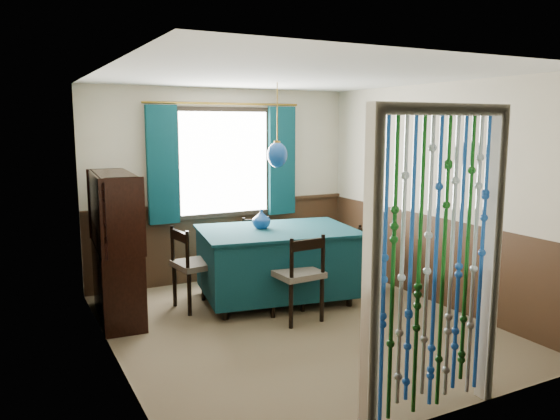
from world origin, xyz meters
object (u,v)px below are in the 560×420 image
chair_left (193,265)px  chair_right (357,258)px  dining_table (277,260)px  pendant_lamp (277,154)px  vase_table (261,220)px  chair_near (299,275)px  sideboard (116,267)px  vase_sideboard (115,233)px  chair_far (259,249)px  bowl_shelf (126,221)px

chair_left → chair_right: bearing=72.5°
dining_table → pendant_lamp: size_ratio=2.06×
vase_table → chair_right: bearing=-14.3°
chair_near → sideboard: 1.93m
chair_right → vase_sideboard: bearing=79.6°
chair_left → chair_far: bearing=110.2°
chair_left → vase_sideboard: bearing=-126.5°
sideboard → vase_table: sideboard is taller
sideboard → vase_table: size_ratio=7.64×
chair_near → vase_table: vase_table is taller
sideboard → pendant_lamp: (1.77, -0.27, 1.16)m
bowl_shelf → vase_sideboard: bearing=90.0°
vase_sideboard → chair_left: bearing=-29.0°
sideboard → vase_sideboard: bearing=83.7°
chair_far → vase_table: bearing=76.5°
chair_near → pendant_lamp: (0.10, 0.70, 1.21)m
dining_table → bowl_shelf: bearing=-169.7°
chair_near → chair_far: size_ratio=1.10×
chair_right → vase_sideboard: size_ratio=4.89×
vase_sideboard → vase_table: bearing=-16.6°
vase_sideboard → chair_near: bearing=-38.9°
pendant_lamp → bowl_shelf: pendant_lamp is taller
dining_table → sideboard: bearing=-179.2°
dining_table → chair_far: 0.76m
chair_left → vase_table: bearing=78.9°
chair_left → vase_sideboard: (-0.76, 0.42, 0.36)m
chair_far → chair_right: (0.89, -0.91, -0.02)m
chair_right → sideboard: bearing=86.3°
dining_table → chair_left: chair_left is taller
chair_far → pendant_lamp: pendant_lamp is taller
chair_far → pendant_lamp: bearing=90.4°
dining_table → vase_table: bearing=146.7°
chair_near → chair_right: bearing=22.3°
chair_right → pendant_lamp: 1.63m
chair_right → vase_table: bearing=80.9°
chair_far → vase_table: (-0.26, -0.61, 0.50)m
sideboard → bowl_shelf: size_ratio=7.04×
chair_near → sideboard: bearing=146.3°
pendant_lamp → vase_table: pendant_lamp is taller
chair_left → bowl_shelf: size_ratio=4.22×
dining_table → vase_table: (-0.14, 0.13, 0.46)m
chair_left → bowl_shelf: (-0.76, -0.20, 0.60)m
vase_table → chair_near: bearing=-87.5°
sideboard → chair_far: bearing=18.0°
chair_right → vase_sideboard: (-2.72, 0.76, 0.43)m
vase_table → bowl_shelf: bearing=-174.5°
chair_right → sideboard: sideboard is taller
chair_far → vase_table: 0.83m
chair_far → bowl_shelf: bowl_shelf is taller
dining_table → pendant_lamp: pendant_lamp is taller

